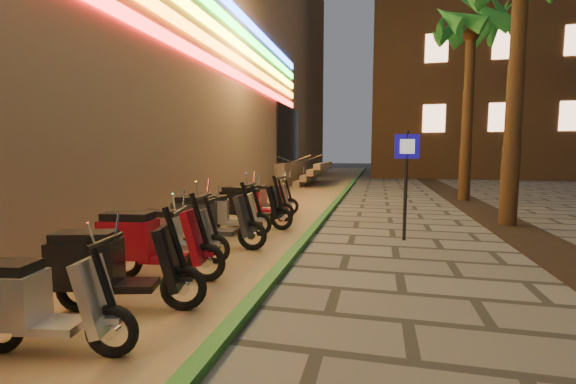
% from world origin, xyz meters
% --- Properties ---
extents(ground, '(120.00, 120.00, 0.00)m').
position_xyz_m(ground, '(0.00, 0.00, 0.00)').
color(ground, '#474442').
rests_on(ground, ground).
extents(parking_strip, '(3.40, 60.00, 0.01)m').
position_xyz_m(parking_strip, '(-2.60, 10.00, 0.01)').
color(parking_strip, '#8C7251').
rests_on(parking_strip, ground).
extents(green_curb, '(0.18, 60.00, 0.10)m').
position_xyz_m(green_curb, '(-0.90, 10.00, 0.05)').
color(green_curb, '#266526').
rests_on(green_curb, ground).
extents(planting_strip, '(1.20, 40.00, 0.02)m').
position_xyz_m(planting_strip, '(3.60, 5.00, 0.01)').
color(planting_strip, black).
rests_on(planting_strip, ground).
extents(apartment_block, '(18.00, 16.06, 25.00)m').
position_xyz_m(apartment_block, '(9.00, 32.00, 12.50)').
color(apartment_block, brown).
rests_on(apartment_block, ground).
extents(palm_d, '(2.97, 3.02, 7.16)m').
position_xyz_m(palm_d, '(3.60, 12.00, 5.94)').
color(palm_d, '#472D19').
rests_on(palm_d, ground).
extents(pedestrian_sign, '(0.48, 0.11, 2.20)m').
position_xyz_m(pedestrian_sign, '(1.04, 4.76, 1.43)').
color(pedestrian_sign, black).
rests_on(pedestrian_sign, ground).
extents(scooter_3, '(1.55, 0.65, 1.09)m').
position_xyz_m(scooter_3, '(-2.44, -0.62, 0.47)').
color(scooter_3, black).
rests_on(scooter_3, ground).
extents(scooter_4, '(1.68, 0.85, 1.19)m').
position_xyz_m(scooter_4, '(-2.37, 0.33, 0.52)').
color(scooter_4, black).
rests_on(scooter_4, ground).
extents(scooter_5, '(1.76, 0.69, 1.24)m').
position_xyz_m(scooter_5, '(-2.60, 1.40, 0.54)').
color(scooter_5, black).
rests_on(scooter_5, ground).
extents(scooter_6, '(1.54, 0.54, 1.09)m').
position_xyz_m(scooter_6, '(-2.74, 2.31, 0.47)').
color(scooter_6, black).
rests_on(scooter_6, ground).
extents(scooter_7, '(1.77, 0.62, 1.25)m').
position_xyz_m(scooter_7, '(-2.55, 3.24, 0.54)').
color(scooter_7, black).
rests_on(scooter_7, ground).
extents(scooter_8, '(1.61, 0.78, 1.13)m').
position_xyz_m(scooter_8, '(-2.67, 4.28, 0.49)').
color(scooter_8, black).
rests_on(scooter_8, ground).
extents(scooter_9, '(1.79, 0.68, 1.25)m').
position_xyz_m(scooter_9, '(-2.48, 5.27, 0.54)').
color(scooter_9, black).
rests_on(scooter_9, ground).
extents(scooter_10, '(1.56, 0.57, 1.10)m').
position_xyz_m(scooter_10, '(-2.56, 6.19, 0.48)').
color(scooter_10, black).
rests_on(scooter_10, ground).
extents(scooter_11, '(1.55, 0.64, 1.09)m').
position_xyz_m(scooter_11, '(-2.65, 7.24, 0.47)').
color(scooter_11, black).
rests_on(scooter_11, ground).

